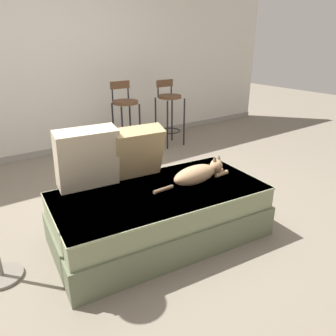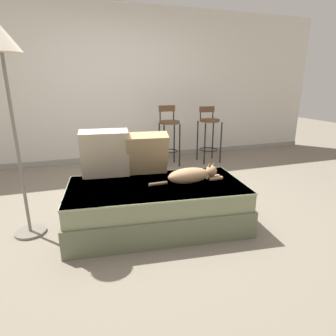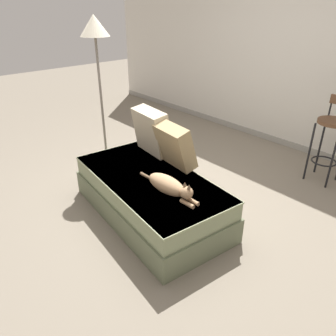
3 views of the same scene
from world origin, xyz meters
name	(u,v)px [view 1 (image 1 of 3)]	position (x,y,z in m)	size (l,w,h in m)	color
ground_plane	(136,217)	(0.00, 0.00, 0.00)	(16.00, 16.00, 0.00)	slate
wall_back_panel	(44,57)	(0.00, 2.25, 1.30)	(8.00, 0.10, 2.60)	silver
wall_baseboard_trim	(58,150)	(0.00, 2.20, 0.04)	(8.00, 0.02, 0.09)	gray
couch	(160,214)	(0.00, -0.40, 0.22)	(1.77, 1.04, 0.43)	#636B50
throw_pillow_corner	(87,158)	(-0.42, -0.02, 0.68)	(0.49, 0.29, 0.49)	beige
throw_pillow_middle	(137,152)	(-0.01, -0.07, 0.66)	(0.45, 0.31, 0.45)	tan
cat	(198,174)	(0.34, -0.46, 0.51)	(0.74, 0.18, 0.19)	tan
bar_stool_near_window	(125,112)	(0.80, 1.60, 0.60)	(0.34, 0.34, 1.00)	black
bar_stool_by_doorway	(169,107)	(1.54, 1.60, 0.58)	(0.34, 0.34, 0.96)	black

